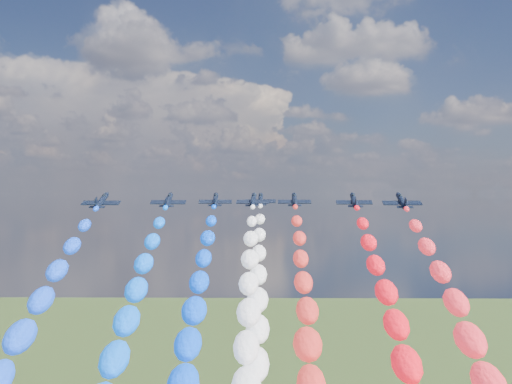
# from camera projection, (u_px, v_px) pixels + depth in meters

# --- Properties ---
(jet_0) EXTENTS (8.58, 11.53, 6.10)m
(jet_0) POSITION_uv_depth(u_px,v_px,m) (102.00, 201.00, 134.14)
(jet_0) COLOR black
(jet_1) EXTENTS (8.55, 11.51, 6.10)m
(jet_1) POSITION_uv_depth(u_px,v_px,m) (169.00, 200.00, 144.97)
(jet_1) COLOR black
(jet_2) EXTENTS (8.79, 11.69, 6.10)m
(jet_2) POSITION_uv_depth(u_px,v_px,m) (215.00, 200.00, 154.29)
(jet_2) COLOR black
(trail_2) EXTENTS (6.35, 111.01, 59.52)m
(trail_2) POSITION_uv_depth(u_px,v_px,m) (187.00, 379.00, 97.40)
(trail_2) COLOR #0541E7
(jet_3) EXTENTS (8.97, 11.81, 6.10)m
(jet_3) POSITION_uv_depth(u_px,v_px,m) (253.00, 200.00, 152.52)
(jet_3) COLOR black
(trail_3) EXTENTS (6.35, 111.01, 59.52)m
(trail_3) POSITION_uv_depth(u_px,v_px,m) (246.00, 383.00, 95.64)
(trail_3) COLOR white
(jet_4) EXTENTS (8.65, 11.58, 6.10)m
(jet_4) POSITION_uv_depth(u_px,v_px,m) (260.00, 200.00, 165.32)
(jet_4) COLOR black
(trail_4) EXTENTS (6.35, 111.01, 59.52)m
(trail_4) POSITION_uv_depth(u_px,v_px,m) (258.00, 360.00, 108.44)
(trail_4) COLOR white
(jet_5) EXTENTS (8.60, 11.55, 6.10)m
(jet_5) POSITION_uv_depth(u_px,v_px,m) (294.00, 200.00, 153.82)
(jet_5) COLOR black
(trail_5) EXTENTS (6.35, 111.01, 59.52)m
(trail_5) POSITION_uv_depth(u_px,v_px,m) (312.00, 380.00, 96.94)
(trail_5) COLOR red
(jet_6) EXTENTS (8.90, 11.76, 6.10)m
(jet_6) POSITION_uv_depth(u_px,v_px,m) (354.00, 201.00, 142.20)
(jet_6) COLOR black
(jet_7) EXTENTS (8.64, 11.57, 6.10)m
(jet_7) POSITION_uv_depth(u_px,v_px,m) (402.00, 201.00, 132.61)
(jet_7) COLOR black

